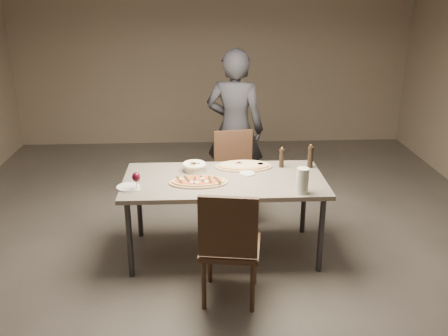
{
  "coord_description": "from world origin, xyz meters",
  "views": [
    {
      "loc": [
        -0.21,
        -4.15,
        2.39
      ],
      "look_at": [
        0.0,
        0.0,
        0.85
      ],
      "focal_mm": 40.0,
      "sensor_mm": 36.0,
      "label": 1
    }
  ],
  "objects_px": {
    "chair_far": "(235,170)",
    "diner": "(235,129)",
    "pepper_mill_left": "(282,158)",
    "chair_near": "(229,242)",
    "ham_pizza": "(244,166)",
    "carafe": "(302,181)",
    "zucchini_pizza": "(198,181)",
    "bread_basket": "(194,166)",
    "dining_table": "(224,184)"
  },
  "relations": [
    {
      "from": "pepper_mill_left",
      "to": "chair_far",
      "type": "height_order",
      "value": "pepper_mill_left"
    },
    {
      "from": "pepper_mill_left",
      "to": "chair_near",
      "type": "relative_size",
      "value": 0.2
    },
    {
      "from": "bread_basket",
      "to": "pepper_mill_left",
      "type": "distance_m",
      "value": 0.83
    },
    {
      "from": "bread_basket",
      "to": "pepper_mill_left",
      "type": "xyz_separation_m",
      "value": [
        0.83,
        0.06,
        0.05
      ]
    },
    {
      "from": "ham_pizza",
      "to": "pepper_mill_left",
      "type": "bearing_deg",
      "value": 9.85
    },
    {
      "from": "pepper_mill_left",
      "to": "chair_far",
      "type": "relative_size",
      "value": 0.21
    },
    {
      "from": "pepper_mill_left",
      "to": "chair_near",
      "type": "bearing_deg",
      "value": -117.7
    },
    {
      "from": "pepper_mill_left",
      "to": "bread_basket",
      "type": "bearing_deg",
      "value": -175.72
    },
    {
      "from": "zucchini_pizza",
      "to": "diner",
      "type": "distance_m",
      "value": 1.33
    },
    {
      "from": "dining_table",
      "to": "bread_basket",
      "type": "height_order",
      "value": "bread_basket"
    },
    {
      "from": "chair_far",
      "to": "diner",
      "type": "distance_m",
      "value": 0.49
    },
    {
      "from": "dining_table",
      "to": "bread_basket",
      "type": "bearing_deg",
      "value": 142.25
    },
    {
      "from": "pepper_mill_left",
      "to": "chair_near",
      "type": "distance_m",
      "value": 1.24
    },
    {
      "from": "dining_table",
      "to": "chair_far",
      "type": "xyz_separation_m",
      "value": [
        0.16,
        0.83,
        -0.17
      ]
    },
    {
      "from": "ham_pizza",
      "to": "chair_near",
      "type": "xyz_separation_m",
      "value": [
        -0.2,
        -1.08,
        -0.22
      ]
    },
    {
      "from": "ham_pizza",
      "to": "chair_near",
      "type": "bearing_deg",
      "value": -88.9
    },
    {
      "from": "pepper_mill_left",
      "to": "ham_pizza",
      "type": "bearing_deg",
      "value": 178.22
    },
    {
      "from": "chair_near",
      "to": "diner",
      "type": "bearing_deg",
      "value": 93.37
    },
    {
      "from": "carafe",
      "to": "diner",
      "type": "bearing_deg",
      "value": 106.77
    },
    {
      "from": "zucchini_pizza",
      "to": "ham_pizza",
      "type": "xyz_separation_m",
      "value": [
        0.43,
        0.38,
        -0.0
      ]
    },
    {
      "from": "zucchini_pizza",
      "to": "bread_basket",
      "type": "bearing_deg",
      "value": 111.22
    },
    {
      "from": "diner",
      "to": "chair_near",
      "type": "bearing_deg",
      "value": 100.73
    },
    {
      "from": "chair_near",
      "to": "chair_far",
      "type": "xyz_separation_m",
      "value": [
        0.16,
        1.62,
        -0.03
      ]
    },
    {
      "from": "zucchini_pizza",
      "to": "dining_table",
      "type": "bearing_deg",
      "value": 38.64
    },
    {
      "from": "dining_table",
      "to": "pepper_mill_left",
      "type": "relative_size",
      "value": 9.14
    },
    {
      "from": "ham_pizza",
      "to": "chair_far",
      "type": "bearing_deg",
      "value": 105.98
    },
    {
      "from": "bread_basket",
      "to": "chair_near",
      "type": "relative_size",
      "value": 0.23
    },
    {
      "from": "ham_pizza",
      "to": "chair_far",
      "type": "height_order",
      "value": "chair_far"
    },
    {
      "from": "bread_basket",
      "to": "pepper_mill_left",
      "type": "height_order",
      "value": "pepper_mill_left"
    },
    {
      "from": "zucchini_pizza",
      "to": "chair_near",
      "type": "xyz_separation_m",
      "value": [
        0.23,
        -0.69,
        -0.22
      ]
    },
    {
      "from": "zucchini_pizza",
      "to": "carafe",
      "type": "bearing_deg",
      "value": -1.73
    },
    {
      "from": "carafe",
      "to": "diner",
      "type": "distance_m",
      "value": 1.58
    },
    {
      "from": "carafe",
      "to": "diner",
      "type": "height_order",
      "value": "diner"
    },
    {
      "from": "carafe",
      "to": "dining_table",
      "type": "bearing_deg",
      "value": 150.8
    },
    {
      "from": "dining_table",
      "to": "ham_pizza",
      "type": "bearing_deg",
      "value": 54.36
    },
    {
      "from": "pepper_mill_left",
      "to": "dining_table",
      "type": "bearing_deg",
      "value": -154.36
    },
    {
      "from": "carafe",
      "to": "diner",
      "type": "relative_size",
      "value": 0.12
    },
    {
      "from": "ham_pizza",
      "to": "carafe",
      "type": "bearing_deg",
      "value": -44.05
    },
    {
      "from": "zucchini_pizza",
      "to": "bread_basket",
      "type": "height_order",
      "value": "bread_basket"
    },
    {
      "from": "ham_pizza",
      "to": "bread_basket",
      "type": "xyz_separation_m",
      "value": [
        -0.47,
        -0.07,
        0.03
      ]
    },
    {
      "from": "chair_near",
      "to": "carafe",
      "type": "bearing_deg",
      "value": 43.55
    },
    {
      "from": "dining_table",
      "to": "bread_basket",
      "type": "relative_size",
      "value": 8.09
    },
    {
      "from": "bread_basket",
      "to": "diner",
      "type": "height_order",
      "value": "diner"
    },
    {
      "from": "chair_far",
      "to": "dining_table",
      "type": "bearing_deg",
      "value": 71.41
    },
    {
      "from": "ham_pizza",
      "to": "bread_basket",
      "type": "height_order",
      "value": "bread_basket"
    },
    {
      "from": "chair_far",
      "to": "bread_basket",
      "type": "bearing_deg",
      "value": 47.79
    },
    {
      "from": "bread_basket",
      "to": "chair_near",
      "type": "height_order",
      "value": "chair_near"
    },
    {
      "from": "dining_table",
      "to": "carafe",
      "type": "xyz_separation_m",
      "value": [
        0.63,
        -0.35,
        0.17
      ]
    },
    {
      "from": "zucchini_pizza",
      "to": "chair_near",
      "type": "height_order",
      "value": "chair_near"
    },
    {
      "from": "chair_near",
      "to": "dining_table",
      "type": "bearing_deg",
      "value": 98.63
    }
  ]
}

